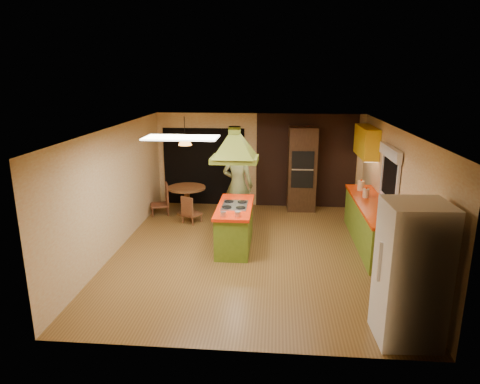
# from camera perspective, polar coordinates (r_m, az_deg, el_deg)

# --- Properties ---
(ground) EXTENTS (6.50, 6.50, 0.00)m
(ground) POSITION_cam_1_polar(r_m,az_deg,el_deg) (8.78, 1.56, -7.95)
(ground) COLOR brown
(ground) RESTS_ON ground
(room_walls) EXTENTS (5.50, 6.50, 6.50)m
(room_walls) POSITION_cam_1_polar(r_m,az_deg,el_deg) (8.37, 1.63, -0.07)
(room_walls) COLOR beige
(room_walls) RESTS_ON ground
(ceiling_plane) EXTENTS (6.50, 6.50, 0.00)m
(ceiling_plane) POSITION_cam_1_polar(r_m,az_deg,el_deg) (8.12, 1.69, 8.46)
(ceiling_plane) COLOR silver
(ceiling_plane) RESTS_ON room_walls
(brick_panel) EXTENTS (2.64, 0.03, 2.50)m
(brick_panel) POSITION_cam_1_polar(r_m,az_deg,el_deg) (11.53, 8.80, 4.07)
(brick_panel) COLOR #381E14
(brick_panel) RESTS_ON ground
(nook_opening) EXTENTS (2.20, 0.03, 2.10)m
(nook_opening) POSITION_cam_1_polar(r_m,az_deg,el_deg) (11.70, -4.82, 3.37)
(nook_opening) COLOR black
(nook_opening) RESTS_ON ground
(right_counter) EXTENTS (0.62, 3.05, 0.92)m
(right_counter) POSITION_cam_1_polar(r_m,az_deg,el_deg) (9.38, 16.97, -4.07)
(right_counter) COLOR olive
(right_counter) RESTS_ON ground
(upper_cabinets) EXTENTS (0.34, 1.40, 0.70)m
(upper_cabinets) POSITION_cam_1_polar(r_m,az_deg,el_deg) (10.58, 16.51, 6.46)
(upper_cabinets) COLOR yellow
(upper_cabinets) RESTS_ON room_walls
(window_right) EXTENTS (0.12, 1.35, 1.06)m
(window_right) POSITION_cam_1_polar(r_m,az_deg,el_deg) (8.91, 19.43, 3.46)
(window_right) COLOR black
(window_right) RESTS_ON room_walls
(fluor_panel) EXTENTS (1.20, 0.60, 0.03)m
(fluor_panel) POSITION_cam_1_polar(r_m,az_deg,el_deg) (7.09, -7.85, 7.18)
(fluor_panel) COLOR white
(fluor_panel) RESTS_ON ceiling_plane
(kitchen_island) EXTENTS (0.71, 1.77, 0.90)m
(kitchen_island) POSITION_cam_1_polar(r_m,az_deg,el_deg) (8.90, -0.70, -4.51)
(kitchen_island) COLOR olive
(kitchen_island) RESTS_ON ground
(range_hood) EXTENTS (0.94, 0.69, 0.78)m
(range_hood) POSITION_cam_1_polar(r_m,az_deg,el_deg) (8.46, -0.74, 7.07)
(range_hood) COLOR #596419
(range_hood) RESTS_ON ceiling_plane
(man) EXTENTS (0.81, 0.62, 1.99)m
(man) POSITION_cam_1_polar(r_m,az_deg,el_deg) (9.92, -0.30, 0.88)
(man) COLOR #555C31
(man) RESTS_ON ground
(refrigerator) EXTENTS (0.83, 0.79, 1.94)m
(refrigerator) POSITION_cam_1_polar(r_m,az_deg,el_deg) (6.12, 21.84, -10.04)
(refrigerator) COLOR white
(refrigerator) RESTS_ON ground
(wall_oven) EXTENTS (0.74, 0.62, 2.19)m
(wall_oven) POSITION_cam_1_polar(r_m,az_deg,el_deg) (11.27, 8.25, 3.04)
(wall_oven) COLOR #3F2614
(wall_oven) RESTS_ON ground
(dining_table) EXTENTS (0.96, 0.96, 0.72)m
(dining_table) POSITION_cam_1_polar(r_m,az_deg,el_deg) (11.00, -7.10, -0.40)
(dining_table) COLOR brown
(dining_table) RESTS_ON ground
(chair_left) EXTENTS (0.57, 0.57, 0.81)m
(chair_left) POSITION_cam_1_polar(r_m,az_deg,el_deg) (11.10, -10.72, -0.95)
(chair_left) COLOR brown
(chair_left) RESTS_ON ground
(chair_near) EXTENTS (0.51, 0.51, 0.68)m
(chair_near) POSITION_cam_1_polar(r_m,az_deg,el_deg) (10.39, -6.45, -2.28)
(chair_near) COLOR brown
(chair_near) RESTS_ON ground
(pendant_lamp) EXTENTS (0.43, 0.43, 0.22)m
(pendant_lamp) POSITION_cam_1_polar(r_m,az_deg,el_deg) (10.71, -7.34, 6.80)
(pendant_lamp) COLOR #FF9E3F
(pendant_lamp) RESTS_ON ceiling_plane
(canister_large) EXTENTS (0.20, 0.20, 0.22)m
(canister_large) POSITION_cam_1_polar(r_m,az_deg,el_deg) (10.14, 15.82, 0.83)
(canister_large) COLOR #EFE5C0
(canister_large) RESTS_ON right_counter
(canister_medium) EXTENTS (0.16, 0.16, 0.19)m
(canister_medium) POSITION_cam_1_polar(r_m,az_deg,el_deg) (9.58, 16.45, -0.15)
(canister_medium) COLOR beige
(canister_medium) RESTS_ON right_counter
(canister_small) EXTENTS (0.13, 0.13, 0.15)m
(canister_small) POSITION_cam_1_polar(r_m,az_deg,el_deg) (9.66, 16.36, -0.15)
(canister_small) COLOR beige
(canister_small) RESTS_ON right_counter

